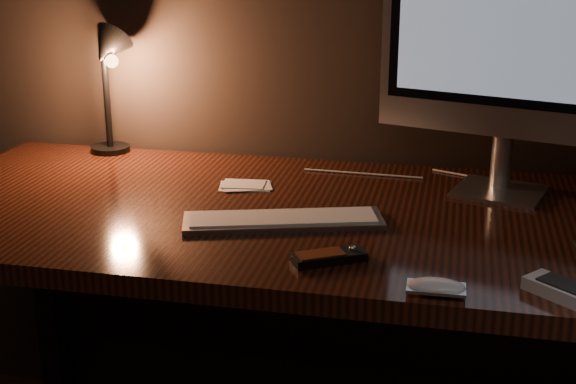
% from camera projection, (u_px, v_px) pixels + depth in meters
% --- Properties ---
extents(desk, '(1.60, 0.75, 0.75)m').
position_uv_depth(desk, '(294.00, 254.00, 1.75)').
color(desk, '#38160C').
rests_on(desk, ground).
extents(monitor, '(0.55, 0.21, 0.59)m').
position_uv_depth(monitor, '(514.00, 32.00, 1.62)').
color(monitor, silver).
rests_on(monitor, desk).
extents(keyboard, '(0.40, 0.22, 0.01)m').
position_uv_depth(keyboard, '(283.00, 220.00, 1.56)').
color(keyboard, silver).
rests_on(keyboard, desk).
extents(mouse, '(0.09, 0.05, 0.02)m').
position_uv_depth(mouse, '(436.00, 289.00, 1.26)').
color(mouse, white).
rests_on(mouse, desk).
extents(media_remote, '(0.13, 0.11, 0.02)m').
position_uv_depth(media_remote, '(329.00, 257.00, 1.39)').
color(media_remote, black).
rests_on(media_remote, desk).
extents(papers, '(0.13, 0.10, 0.01)m').
position_uv_depth(papers, '(245.00, 186.00, 1.78)').
color(papers, white).
rests_on(papers, desk).
extents(desk_lamp, '(0.15, 0.17, 0.33)m').
position_uv_depth(desk_lamp, '(108.00, 67.00, 1.96)').
color(desk_lamp, black).
rests_on(desk_lamp, desk).
extents(cable, '(0.52, 0.13, 0.00)m').
position_uv_depth(cable, '(423.00, 178.00, 1.84)').
color(cable, white).
rests_on(cable, desk).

